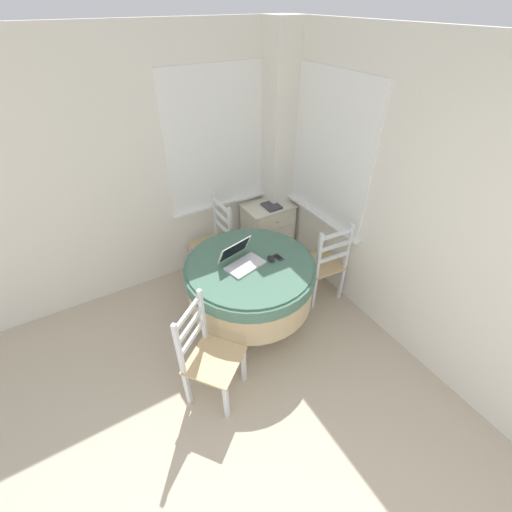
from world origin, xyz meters
TOP-DOWN VIEW (x-y plane):
  - corner_room_shell at (1.37, 2.15)m, footprint 4.54×5.20m
  - round_dining_table at (1.19, 2.20)m, footprint 1.21×1.21m
  - laptop at (1.12, 2.24)m, footprint 0.40×0.36m
  - computer_mouse at (1.37, 2.14)m, footprint 0.06×0.09m
  - cell_phone at (1.45, 2.14)m, footprint 0.06×0.11m
  - dining_chair_near_back_window at (1.20, 3.05)m, footprint 0.40×0.42m
  - dining_chair_near_right_window at (2.03, 2.13)m, footprint 0.43×0.42m
  - dining_chair_camera_near at (0.52, 1.69)m, footprint 0.56×0.56m
  - corner_cabinet at (1.96, 3.11)m, footprint 0.58×0.42m
  - book_on_cabinet at (1.97, 3.05)m, footprint 0.18×0.22m

SIDE VIEW (x-z plane):
  - corner_cabinet at x=1.96m, z-range 0.00..0.70m
  - dining_chair_near_back_window at x=1.20m, z-range -0.03..0.93m
  - dining_chair_near_right_window at x=2.03m, z-range -0.03..0.93m
  - dining_chair_camera_near at x=0.52m, z-range -0.03..0.93m
  - round_dining_table at x=1.19m, z-range 0.19..0.94m
  - book_on_cabinet at x=1.97m, z-range 0.70..0.72m
  - cell_phone at x=1.45m, z-range 0.75..0.76m
  - computer_mouse at x=1.37m, z-range 0.75..0.80m
  - laptop at x=1.12m, z-range 0.69..0.90m
  - corner_room_shell at x=1.37m, z-range 0.00..2.55m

